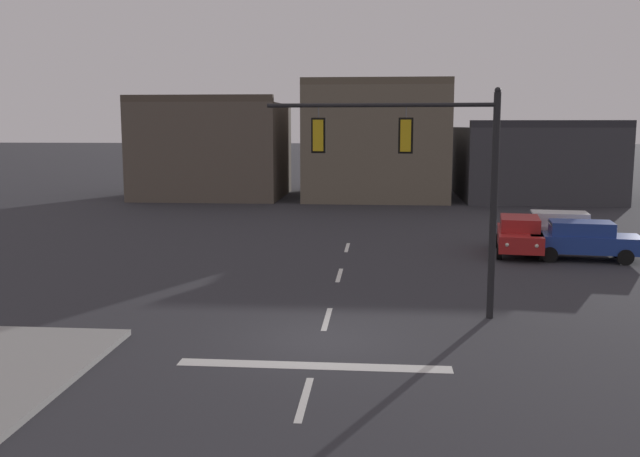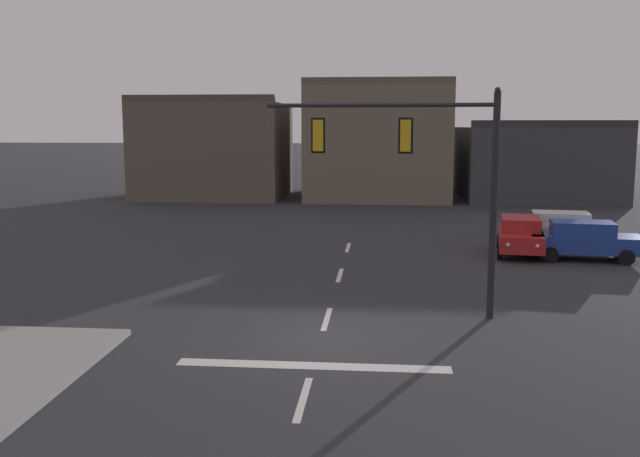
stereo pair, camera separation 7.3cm
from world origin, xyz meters
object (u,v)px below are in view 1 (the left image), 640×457
(car_lot_nearside, at_px, (561,228))
(car_lot_farside, at_px, (519,234))
(car_lot_middle, at_px, (583,239))
(signal_mast_near_side, at_px, (426,163))

(car_lot_nearside, xyz_separation_m, car_lot_farside, (-2.27, -2.03, 0.00))
(car_lot_nearside, height_order, car_lot_farside, same)
(car_lot_middle, distance_m, car_lot_farside, 2.65)
(signal_mast_near_side, relative_size, car_lot_nearside, 1.44)
(car_lot_nearside, distance_m, car_lot_farside, 3.05)
(signal_mast_near_side, xyz_separation_m, car_lot_middle, (7.12, 9.26, -3.62))
(car_lot_nearside, xyz_separation_m, car_lot_middle, (0.12, -3.17, 0.00))
(car_lot_nearside, bearing_deg, car_lot_farside, -138.19)
(car_lot_nearside, bearing_deg, car_lot_middle, -87.91)
(car_lot_nearside, relative_size, car_lot_middle, 1.00)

